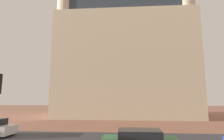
{
  "coord_description": "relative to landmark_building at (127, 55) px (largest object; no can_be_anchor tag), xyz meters",
  "views": [
    {
      "loc": [
        0.83,
        -3.67,
        3.28
      ],
      "look_at": [
        -0.18,
        9.93,
        5.33
      ],
      "focal_mm": 29.04,
      "sensor_mm": 36.0,
      "label": 1
    }
  ],
  "objects": [
    {
      "name": "landmark_building",
      "position": [
        0.0,
        0.0,
        0.0
      ],
      "size": [
        23.07,
        11.0,
        32.24
      ],
      "color": "beige",
      "rests_on": "ground_plane"
    }
  ]
}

